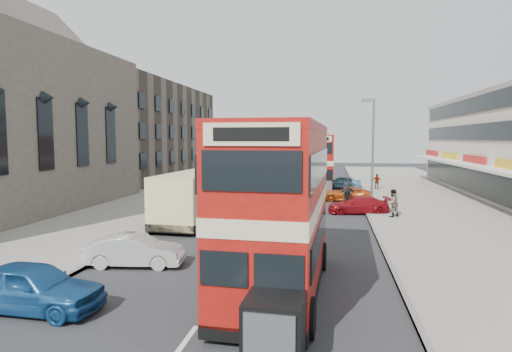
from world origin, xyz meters
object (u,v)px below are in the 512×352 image
Objects in this scene: car_right_c at (342,182)px; pedestrian_near at (393,203)px; coach at (205,192)px; cyclist at (347,195)px; bus_second at (319,162)px; street_lamp at (372,145)px; car_right_b at (346,194)px; car_right_a at (358,205)px; car_left_front at (135,251)px; pedestrian_far at (377,182)px; car_left_near at (32,287)px; bus_main at (279,208)px.

pedestrian_near reaches higher than car_right_c.
coach is 12.45m from cyclist.
street_lamp is at bearing 109.12° from bus_second.
car_right_a is at bearing 7.98° from car_right_b.
pedestrian_far reaches higher than car_left_front.
car_right_b is (-0.67, 6.02, -0.01)m from car_right_a.
car_right_c is at bearing -114.94° from pedestrian_near.
car_left_near is (-7.71, -31.97, -2.09)m from bus_second.
pedestrian_near reaches higher than pedestrian_far.
coach is 2.82× the size of car_left_front.
bus_main is 29.05m from bus_second.
pedestrian_far is at bearing -169.77° from bus_second.
pedestrian_far is (12.69, 17.60, -0.82)m from coach.
car_right_b is 9.06m from car_right_c.
car_left_front is at bearing -40.81° from car_right_a.
pedestrian_near is (5.67, 14.49, -1.86)m from bus_main.
car_left_near is at bearing -35.82° from car_right_a.
bus_main is 6.68× the size of pedestrian_far.
cyclist reaches higher than car_left_front.
street_lamp is 4.45× the size of pedestrian_near.
car_left_front is 0.95× the size of car_right_a.
car_left_front is at bearing 75.24° from bus_second.
street_lamp is 0.80× the size of bus_main.
car_right_c is (9.97, 34.12, -0.07)m from car_left_near.
bus_second is 3.79m from car_right_c.
cyclist is at bearing 0.86° from car_right_c.
pedestrian_far is (13.43, 33.10, 0.16)m from car_left_near.
car_left_near is 4.93m from car_left_front.
car_left_front is 1.85× the size of cyclist.
car_right_b is (-1.65, 4.23, -4.19)m from street_lamp.
bus_main is at bearing -5.32° from car_right_c.
car_right_b is (10.12, 25.06, -0.16)m from car_left_near.
car_left_front is at bearing -108.47° from pedestrian_far.
car_left_near is at bearing -89.69° from coach.
street_lamp reaches higher than car_left_front.
street_lamp is at bearing 22.95° from car_right_b.
car_left_near is 1.05× the size of car_right_a.
pedestrian_near is at bearing -34.48° from car_left_near.
pedestrian_near is at bearing 12.08° from coach.
car_right_b is at bearing -105.04° from pedestrian_near.
car_right_c is at bearing 66.71° from coach.
car_left_near is at bearing 24.10° from bus_main.
cyclist is at bearing -103.62° from pedestrian_far.
car_right_b is at bearing -95.64° from bus_main.
pedestrian_near reaches higher than car_left_near.
coach reaches higher than car_left_front.
street_lamp reaches higher than bus_main.
car_right_c is 1.86× the size of cyclist.
bus_main is 22.44m from car_right_b.
street_lamp reaches higher than pedestrian_far.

